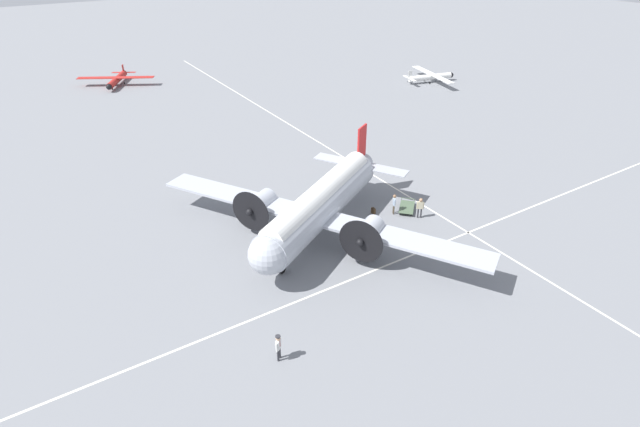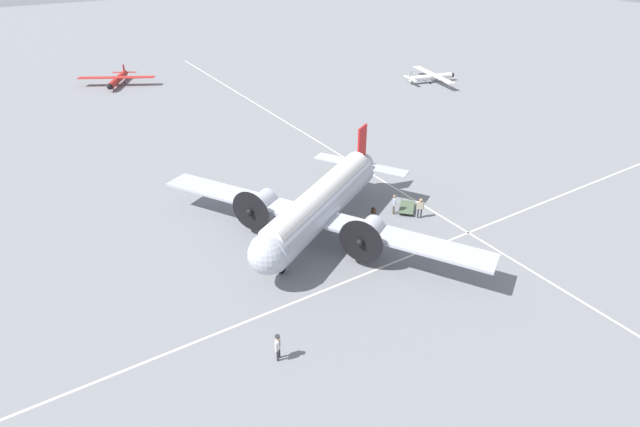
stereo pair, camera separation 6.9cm
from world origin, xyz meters
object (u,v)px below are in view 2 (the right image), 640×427
(crew_foreground, at_px, (278,345))
(passenger_boarding, at_px, (420,206))
(suitcase_near_door, at_px, (373,211))
(ramp_agent, at_px, (394,202))
(airliner_main, at_px, (317,207))
(light_aircraft_taxiing, at_px, (432,77))
(baggage_cart, at_px, (407,207))
(light_aircraft_distant, at_px, (117,80))

(crew_foreground, xyz_separation_m, passenger_boarding, (7.39, -16.77, 0.00))
(suitcase_near_door, bearing_deg, crew_foreground, 125.20)
(ramp_agent, distance_m, suitcase_near_door, 1.84)
(airliner_main, bearing_deg, crew_foreground, 17.97)
(light_aircraft_taxiing, bearing_deg, baggage_cart, -123.42)
(light_aircraft_distant, distance_m, light_aircraft_taxiing, 46.50)
(light_aircraft_taxiing, bearing_deg, passenger_boarding, -121.88)
(suitcase_near_door, height_order, baggage_cart, baggage_cart)
(ramp_agent, height_order, suitcase_near_door, ramp_agent)
(light_aircraft_distant, height_order, light_aircraft_taxiing, light_aircraft_distant)
(light_aircraft_distant, bearing_deg, passenger_boarding, 41.62)
(baggage_cart, relative_size, light_aircraft_distant, 0.24)
(airliner_main, distance_m, suitcase_near_door, 6.27)
(passenger_boarding, height_order, light_aircraft_distant, light_aircraft_distant)
(airliner_main, height_order, ramp_agent, airliner_main)
(airliner_main, xyz_separation_m, ramp_agent, (-0.33, -7.17, -1.57))
(passenger_boarding, height_order, suitcase_near_door, passenger_boarding)
(passenger_boarding, xyz_separation_m, ramp_agent, (1.64, 1.33, -0.02))
(passenger_boarding, xyz_separation_m, light_aircraft_distant, (52.46, 11.69, -0.22))
(crew_foreground, xyz_separation_m, ramp_agent, (9.03, -15.44, -0.01))
(ramp_agent, relative_size, suitcase_near_door, 3.25)
(suitcase_near_door, relative_size, light_aircraft_distant, 0.05)
(airliner_main, xyz_separation_m, passenger_boarding, (-1.97, -8.50, -1.56))
(crew_foreground, height_order, light_aircraft_taxiing, light_aircraft_taxiing)
(airliner_main, xyz_separation_m, light_aircraft_distant, (50.49, 3.19, -1.78))
(crew_foreground, xyz_separation_m, suitcase_near_door, (9.91, -14.04, -0.82))
(suitcase_near_door, xyz_separation_m, light_aircraft_taxiing, (26.64, -31.28, 0.58))
(suitcase_near_door, height_order, light_aircraft_distant, light_aircraft_distant)
(passenger_boarding, relative_size, ramp_agent, 1.02)
(ramp_agent, distance_m, light_aircraft_distant, 51.86)
(passenger_boarding, height_order, baggage_cart, passenger_boarding)
(crew_foreground, distance_m, light_aircraft_distant, 60.06)
(baggage_cart, bearing_deg, suitcase_near_door, -65.60)
(airliner_main, bearing_deg, passenger_boarding, 136.40)
(suitcase_near_door, distance_m, baggage_cart, 2.87)
(passenger_boarding, bearing_deg, suitcase_near_door, -7.34)
(ramp_agent, height_order, light_aircraft_distant, light_aircraft_distant)
(passenger_boarding, distance_m, suitcase_near_door, 3.80)
(light_aircraft_distant, bearing_deg, airliner_main, 32.67)
(suitcase_near_door, bearing_deg, passenger_boarding, -132.72)
(baggage_cart, bearing_deg, light_aircraft_distant, -121.36)
(crew_foreground, bearing_deg, light_aircraft_distant, -134.90)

